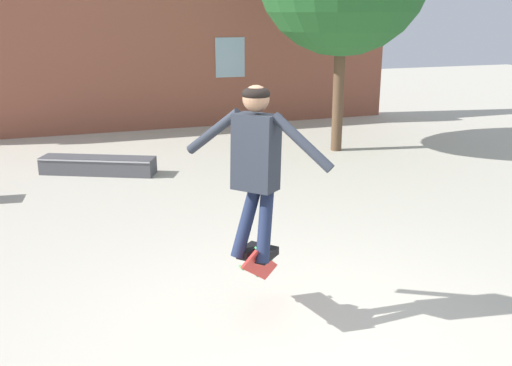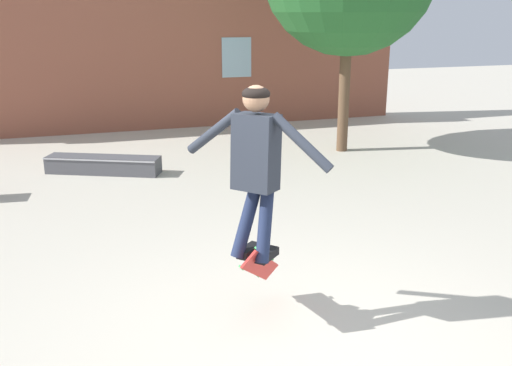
{
  "view_description": "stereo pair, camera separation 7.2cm",
  "coord_description": "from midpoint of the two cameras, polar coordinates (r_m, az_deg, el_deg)",
  "views": [
    {
      "loc": [
        -1.66,
        -3.71,
        2.6
      ],
      "look_at": [
        -0.24,
        0.43,
        1.27
      ],
      "focal_mm": 40.0,
      "sensor_mm": 36.0,
      "label": 1
    },
    {
      "loc": [
        -1.59,
        -3.73,
        2.6
      ],
      "look_at": [
        -0.24,
        0.43,
        1.27
      ],
      "focal_mm": 40.0,
      "sensor_mm": 36.0,
      "label": 2
    }
  ],
  "objects": [
    {
      "name": "skateboard_flipping",
      "position": [
        4.97,
        0.02,
        -8.28
      ],
      "size": [
        0.56,
        0.65,
        0.6
      ],
      "rotation": [
        0.0,
        0.0,
        0.98
      ],
      "color": "red"
    },
    {
      "name": "skate_ledge",
      "position": [
        9.82,
        -15.73,
        1.7
      ],
      "size": [
        1.89,
        1.18,
        0.28
      ],
      "rotation": [
        0.0,
        0.0,
        -0.44
      ],
      "color": "#4C4C51",
      "rests_on": "ground_plane"
    },
    {
      "name": "building_backdrop",
      "position": [
        13.2,
        -12.25,
        14.42
      ],
      "size": [
        12.92,
        0.52,
        5.39
      ],
      "color": "#93513D",
      "rests_on": "ground_plane"
    },
    {
      "name": "ground_plane",
      "position": [
        4.82,
        4.04,
        -15.82
      ],
      "size": [
        40.0,
        40.0,
        0.0
      ],
      "primitive_type": "plane",
      "color": "beige"
    },
    {
      "name": "skater",
      "position": [
        4.52,
        -0.45,
        2.41
      ],
      "size": [
        0.94,
        1.04,
        1.44
      ],
      "rotation": [
        0.0,
        0.0,
        0.73
      ],
      "color": "#282D38"
    }
  ]
}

